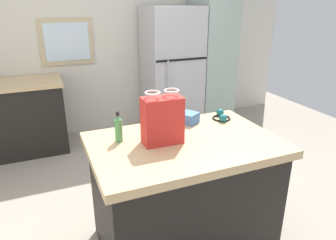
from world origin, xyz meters
The scene contains 10 objects.
ground centered at (0.00, 0.00, 0.00)m, with size 6.87×6.87×0.00m, color #9E9384.
back_wall centered at (-0.01, 2.30, 1.32)m, with size 5.72×0.13×2.65m.
kitchen_island centered at (-0.05, -0.36, 0.45)m, with size 1.31×0.87×0.88m.
refrigerator centered at (0.82, 1.88, 0.86)m, with size 0.74×0.71×1.73m.
tall_cabinet centered at (1.46, 1.88, 1.11)m, with size 0.50×0.63×2.22m.
sink_counter centered at (-1.40, 1.89, 0.46)m, with size 1.43×0.69×1.08m.
shopping_bag centered at (-0.20, -0.32, 1.05)m, with size 0.27×0.15×0.37m.
small_box centered at (0.13, -0.06, 0.93)m, with size 0.13×0.13×0.08m, color #4775B7.
bottle centered at (-0.47, -0.19, 0.98)m, with size 0.05×0.05×0.22m.
ear_defenders centered at (0.42, -0.09, 0.91)m, with size 0.19×0.19×0.06m.
Camera 1 is at (-0.92, -2.15, 1.80)m, focal length 33.58 mm.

